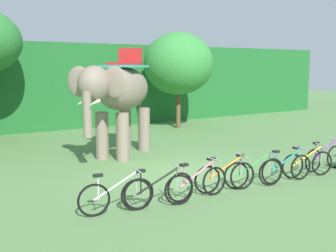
{
  "coord_description": "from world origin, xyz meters",
  "views": [
    {
      "loc": [
        -6.91,
        -9.56,
        3.11
      ],
      "look_at": [
        -0.12,
        1.0,
        1.3
      ],
      "focal_mm": 44.05,
      "sensor_mm": 36.0,
      "label": 1
    }
  ],
  "objects_px": {
    "bike_green": "(254,173)",
    "bike_yellow": "(307,164)",
    "elephant": "(119,93)",
    "bike_black": "(158,191)",
    "bike_pink": "(198,183)",
    "tree_far_left": "(178,64)",
    "bike_orange": "(225,177)",
    "bike_purple": "(324,158)",
    "bike_white": "(117,196)",
    "bike_teal": "(287,168)"
  },
  "relations": [
    {
      "from": "bike_black",
      "to": "bike_green",
      "type": "height_order",
      "value": "same"
    },
    {
      "from": "bike_yellow",
      "to": "bike_black",
      "type": "bearing_deg",
      "value": 178.96
    },
    {
      "from": "bike_orange",
      "to": "bike_yellow",
      "type": "relative_size",
      "value": 1.01
    },
    {
      "from": "elephant",
      "to": "bike_black",
      "type": "relative_size",
      "value": 2.32
    },
    {
      "from": "tree_far_left",
      "to": "bike_pink",
      "type": "distance_m",
      "value": 11.88
    },
    {
      "from": "tree_far_left",
      "to": "bike_green",
      "type": "xyz_separation_m",
      "value": [
        -4.3,
        -9.82,
        -2.88
      ]
    },
    {
      "from": "bike_teal",
      "to": "bike_yellow",
      "type": "bearing_deg",
      "value": 1.94
    },
    {
      "from": "bike_purple",
      "to": "bike_teal",
      "type": "bearing_deg",
      "value": -172.12
    },
    {
      "from": "bike_green",
      "to": "bike_yellow",
      "type": "relative_size",
      "value": 1.0
    },
    {
      "from": "tree_far_left",
      "to": "bike_black",
      "type": "distance_m",
      "value": 12.51
    },
    {
      "from": "bike_black",
      "to": "bike_yellow",
      "type": "height_order",
      "value": "same"
    },
    {
      "from": "bike_white",
      "to": "bike_black",
      "type": "xyz_separation_m",
      "value": [
        0.92,
        -0.18,
        0.0
      ]
    },
    {
      "from": "bike_white",
      "to": "bike_black",
      "type": "relative_size",
      "value": 1.01
    },
    {
      "from": "bike_green",
      "to": "bike_pink",
      "type": "bearing_deg",
      "value": 178.81
    },
    {
      "from": "bike_teal",
      "to": "bike_orange",
      "type": "bearing_deg",
      "value": 173.36
    },
    {
      "from": "tree_far_left",
      "to": "bike_purple",
      "type": "relative_size",
      "value": 2.83
    },
    {
      "from": "tree_far_left",
      "to": "bike_yellow",
      "type": "xyz_separation_m",
      "value": [
        -2.29,
        -9.9,
        -2.88
      ]
    },
    {
      "from": "bike_pink",
      "to": "tree_far_left",
      "type": "bearing_deg",
      "value": 58.1
    },
    {
      "from": "tree_far_left",
      "to": "bike_orange",
      "type": "xyz_separation_m",
      "value": [
        -5.17,
        -9.7,
        -2.88
      ]
    },
    {
      "from": "bike_pink",
      "to": "bike_yellow",
      "type": "distance_m",
      "value": 3.8
    },
    {
      "from": "elephant",
      "to": "bike_purple",
      "type": "bearing_deg",
      "value": -49.86
    },
    {
      "from": "tree_far_left",
      "to": "bike_white",
      "type": "distance_m",
      "value": 12.93
    },
    {
      "from": "bike_green",
      "to": "bike_black",
      "type": "bearing_deg",
      "value": 179.87
    },
    {
      "from": "tree_far_left",
      "to": "bike_black",
      "type": "height_order",
      "value": "tree_far_left"
    },
    {
      "from": "bike_orange",
      "to": "bike_green",
      "type": "bearing_deg",
      "value": -7.78
    },
    {
      "from": "tree_far_left",
      "to": "bike_yellow",
      "type": "distance_m",
      "value": 10.56
    },
    {
      "from": "bike_green",
      "to": "bike_teal",
      "type": "distance_m",
      "value": 1.12
    },
    {
      "from": "bike_orange",
      "to": "tree_far_left",
      "type": "bearing_deg",
      "value": 61.94
    },
    {
      "from": "bike_yellow",
      "to": "tree_far_left",
      "type": "bearing_deg",
      "value": 77.0
    },
    {
      "from": "bike_white",
      "to": "tree_far_left",
      "type": "bearing_deg",
      "value": 49.83
    },
    {
      "from": "bike_pink",
      "to": "bike_yellow",
      "type": "height_order",
      "value": "same"
    },
    {
      "from": "bike_green",
      "to": "bike_yellow",
      "type": "height_order",
      "value": "same"
    },
    {
      "from": "bike_pink",
      "to": "bike_yellow",
      "type": "bearing_deg",
      "value": -1.8
    },
    {
      "from": "bike_black",
      "to": "bike_purple",
      "type": "relative_size",
      "value": 0.99
    },
    {
      "from": "bike_black",
      "to": "bike_teal",
      "type": "xyz_separation_m",
      "value": [
        4.02,
        -0.12,
        0.0
      ]
    },
    {
      "from": "bike_orange",
      "to": "bike_green",
      "type": "xyz_separation_m",
      "value": [
        0.87,
        -0.12,
        0.0
      ]
    },
    {
      "from": "bike_orange",
      "to": "elephant",
      "type": "bearing_deg",
      "value": 94.15
    },
    {
      "from": "tree_far_left",
      "to": "bike_yellow",
      "type": "relative_size",
      "value": 2.89
    },
    {
      "from": "elephant",
      "to": "bike_purple",
      "type": "distance_m",
      "value": 6.94
    },
    {
      "from": "bike_black",
      "to": "bike_orange",
      "type": "distance_m",
      "value": 2.04
    },
    {
      "from": "bike_pink",
      "to": "elephant",
      "type": "bearing_deg",
      "value": 84.11
    },
    {
      "from": "bike_white",
      "to": "bike_black",
      "type": "bearing_deg",
      "value": -11.34
    },
    {
      "from": "bike_purple",
      "to": "tree_far_left",
      "type": "bearing_deg",
      "value": 82.77
    },
    {
      "from": "bike_orange",
      "to": "bike_yellow",
      "type": "bearing_deg",
      "value": -3.98
    },
    {
      "from": "bike_yellow",
      "to": "bike_pink",
      "type": "bearing_deg",
      "value": 178.2
    },
    {
      "from": "bike_teal",
      "to": "bike_black",
      "type": "bearing_deg",
      "value": 178.3
    },
    {
      "from": "bike_green",
      "to": "bike_yellow",
      "type": "distance_m",
      "value": 2.02
    },
    {
      "from": "tree_far_left",
      "to": "bike_purple",
      "type": "distance_m",
      "value": 10.16
    },
    {
      "from": "bike_orange",
      "to": "bike_purple",
      "type": "distance_m",
      "value": 3.95
    },
    {
      "from": "tree_far_left",
      "to": "bike_white",
      "type": "xyz_separation_m",
      "value": [
        -8.13,
        -9.63,
        -2.88
      ]
    }
  ]
}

